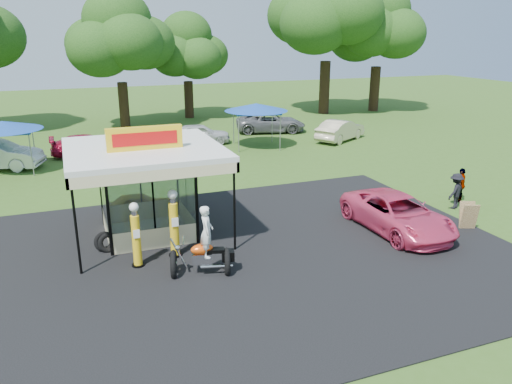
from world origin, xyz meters
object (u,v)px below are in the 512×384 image
(gas_pump_right, at_px, (174,225))
(bg_car_b, at_px, (88,145))
(kiosk_car, at_px, (140,204))
(tent_east, at_px, (256,108))
(spectator_east_a, at_px, (456,191))
(bg_car_c, at_px, (200,134))
(spectator_east_b, at_px, (461,185))
(motorcycle, at_px, (205,247))
(a_frame_sign, at_px, (468,216))
(gas_station_kiosk, at_px, (146,189))
(gas_pump_left, at_px, (136,237))
(pink_sedan, at_px, (397,214))
(bg_car_d, at_px, (271,123))
(bg_car_e, at_px, (340,130))
(tent_west, at_px, (3,126))

(gas_pump_right, bearing_deg, bg_car_b, 96.38)
(kiosk_car, bearing_deg, tent_east, -41.60)
(spectator_east_a, bearing_deg, gas_pump_right, -22.20)
(bg_car_b, relative_size, bg_car_c, 1.09)
(spectator_east_b, height_order, bg_car_b, spectator_east_b)
(motorcycle, bearing_deg, spectator_east_b, 26.83)
(a_frame_sign, xyz_separation_m, bg_car_c, (-5.61, 18.72, 0.15))
(gas_station_kiosk, distance_m, gas_pump_right, 2.44)
(bg_car_b, bearing_deg, a_frame_sign, -145.03)
(gas_pump_left, height_order, spectator_east_b, gas_pump_left)
(gas_pump_left, bearing_deg, a_frame_sign, -5.89)
(pink_sedan, bearing_deg, motorcycle, -175.32)
(gas_station_kiosk, xyz_separation_m, pink_sedan, (8.89, -3.08, -1.08))
(bg_car_d, bearing_deg, gas_pump_right, 164.10)
(motorcycle, relative_size, bg_car_d, 0.45)
(gas_pump_left, distance_m, tent_east, 18.20)
(bg_car_e, xyz_separation_m, tent_west, (-21.01, -0.79, 1.80))
(gas_pump_left, bearing_deg, kiosk_car, 80.67)
(motorcycle, height_order, a_frame_sign, motorcycle)
(gas_pump_right, height_order, pink_sedan, gas_pump_right)
(gas_pump_right, bearing_deg, gas_station_kiosk, 102.34)
(gas_station_kiosk, height_order, spectator_east_a, gas_station_kiosk)
(bg_car_e, xyz_separation_m, tent_east, (-6.24, 0.19, 1.87))
(motorcycle, distance_m, spectator_east_b, 12.87)
(bg_car_b, height_order, bg_car_e, bg_car_e)
(gas_pump_right, relative_size, spectator_east_a, 1.53)
(spectator_east_b, relative_size, bg_car_c, 0.38)
(gas_pump_right, bearing_deg, bg_car_c, 72.35)
(motorcycle, relative_size, a_frame_sign, 2.23)
(gas_station_kiosk, height_order, kiosk_car, gas_station_kiosk)
(spectator_east_b, bearing_deg, spectator_east_a, 1.60)
(spectator_east_a, bearing_deg, bg_car_e, -124.96)
(gas_pump_left, distance_m, a_frame_sign, 12.44)
(motorcycle, relative_size, pink_sedan, 0.47)
(spectator_east_a, distance_m, tent_east, 14.91)
(gas_pump_right, relative_size, a_frame_sign, 2.26)
(gas_station_kiosk, height_order, tent_east, gas_station_kiosk)
(spectator_east_b, bearing_deg, tent_east, -106.36)
(a_frame_sign, relative_size, pink_sedan, 0.21)
(gas_pump_right, relative_size, motorcycle, 1.01)
(a_frame_sign, bearing_deg, spectator_east_a, 81.57)
(bg_car_b, height_order, bg_car_c, bg_car_c)
(gas_station_kiosk, distance_m, bg_car_c, 16.01)
(a_frame_sign, distance_m, pink_sedan, 2.81)
(spectator_east_a, height_order, bg_car_e, spectator_east_a)
(spectator_east_a, distance_m, spectator_east_b, 1.10)
(kiosk_car, height_order, tent_east, tent_east)
(kiosk_car, height_order, spectator_east_b, spectator_east_b)
(pink_sedan, xyz_separation_m, bg_car_e, (6.52, 15.42, 0.03))
(a_frame_sign, distance_m, tent_west, 23.19)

